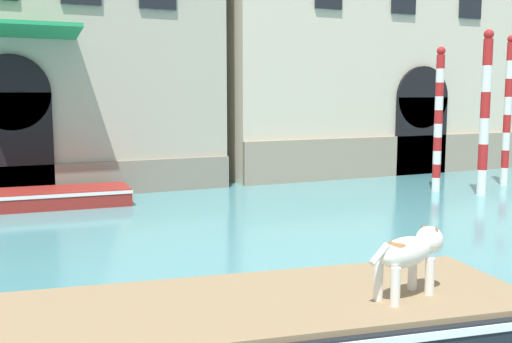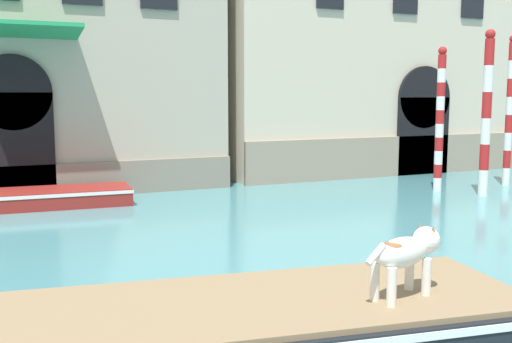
{
  "view_description": "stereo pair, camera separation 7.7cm",
  "coord_description": "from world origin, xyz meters",
  "px_view_note": "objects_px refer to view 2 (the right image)",
  "views": [
    {
      "loc": [
        -0.14,
        1.76,
        2.77
      ],
      "look_at": [
        4.83,
        12.73,
        1.2
      ],
      "focal_mm": 42.0,
      "sensor_mm": 36.0,
      "label": 1
    },
    {
      "loc": [
        -0.07,
        1.73,
        2.77
      ],
      "look_at": [
        4.83,
        12.73,
        1.2
      ],
      "focal_mm": 42.0,
      "sensor_mm": 36.0,
      "label": 2
    }
  ],
  "objects_px": {
    "dog_on_deck": "(407,252)",
    "mooring_pole_1": "(486,113)",
    "boat_foreground": "(243,329)",
    "mooring_pole_4": "(510,111)",
    "boat_moored_near_palazzo": "(28,198)",
    "mooring_pole_0": "(440,119)"
  },
  "relations": [
    {
      "from": "boat_moored_near_palazzo",
      "to": "mooring_pole_0",
      "type": "xyz_separation_m",
      "value": [
        10.88,
        -2.1,
        1.83
      ]
    },
    {
      "from": "mooring_pole_0",
      "to": "mooring_pole_4",
      "type": "height_order",
      "value": "mooring_pole_4"
    },
    {
      "from": "boat_foreground",
      "to": "boat_moored_near_palazzo",
      "type": "bearing_deg",
      "value": 107.58
    },
    {
      "from": "mooring_pole_0",
      "to": "mooring_pole_4",
      "type": "relative_size",
      "value": 0.91
    },
    {
      "from": "boat_foreground",
      "to": "dog_on_deck",
      "type": "height_order",
      "value": "dog_on_deck"
    },
    {
      "from": "boat_foreground",
      "to": "boat_moored_near_palazzo",
      "type": "xyz_separation_m",
      "value": [
        -1.53,
        9.99,
        -0.12
      ]
    },
    {
      "from": "boat_moored_near_palazzo",
      "to": "mooring_pole_1",
      "type": "distance_m",
      "value": 12.11
    },
    {
      "from": "boat_moored_near_palazzo",
      "to": "mooring_pole_0",
      "type": "relative_size",
      "value": 1.23
    },
    {
      "from": "boat_moored_near_palazzo",
      "to": "boat_foreground",
      "type": "bearing_deg",
      "value": -77.6
    },
    {
      "from": "mooring_pole_0",
      "to": "boat_moored_near_palazzo",
      "type": "bearing_deg",
      "value": 169.06
    },
    {
      "from": "boat_foreground",
      "to": "mooring_pole_1",
      "type": "bearing_deg",
      "value": 43.1
    },
    {
      "from": "dog_on_deck",
      "to": "mooring_pole_4",
      "type": "distance_m",
      "value": 13.4
    },
    {
      "from": "boat_foreground",
      "to": "dog_on_deck",
      "type": "xyz_separation_m",
      "value": [
        1.62,
        -0.55,
        0.78
      ]
    },
    {
      "from": "boat_foreground",
      "to": "mooring_pole_4",
      "type": "distance_m",
      "value": 14.47
    },
    {
      "from": "mooring_pole_0",
      "to": "mooring_pole_1",
      "type": "relative_size",
      "value": 0.91
    },
    {
      "from": "dog_on_deck",
      "to": "mooring_pole_1",
      "type": "distance_m",
      "value": 11.18
    },
    {
      "from": "mooring_pole_0",
      "to": "mooring_pole_1",
      "type": "bearing_deg",
      "value": -60.38
    },
    {
      "from": "dog_on_deck",
      "to": "boat_moored_near_palazzo",
      "type": "xyz_separation_m",
      "value": [
        -3.15,
        10.54,
        -0.9
      ]
    },
    {
      "from": "mooring_pole_0",
      "to": "dog_on_deck",
      "type": "bearing_deg",
      "value": -132.49
    },
    {
      "from": "boat_foreground",
      "to": "mooring_pole_1",
      "type": "distance_m",
      "value": 12.22
    },
    {
      "from": "boat_moored_near_palazzo",
      "to": "mooring_pole_0",
      "type": "distance_m",
      "value": 11.23
    },
    {
      "from": "dog_on_deck",
      "to": "mooring_pole_0",
      "type": "xyz_separation_m",
      "value": [
        7.73,
        8.44,
        0.93
      ]
    }
  ]
}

